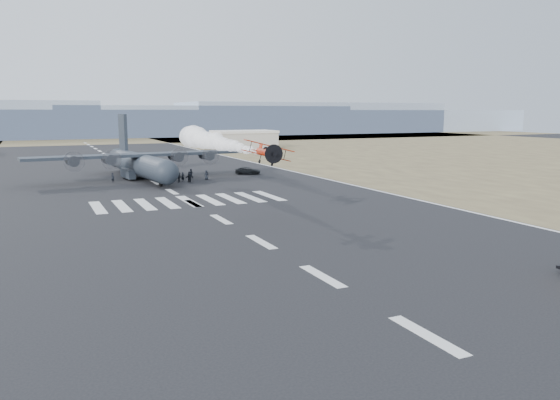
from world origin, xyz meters
TOP-DOWN VIEW (x-y plane):
  - ground at (0.00, 0.00)m, footprint 500.00×500.00m
  - scrub_far at (0.00, 230.00)m, footprint 500.00×80.00m
  - runway_markings at (0.00, 60.00)m, footprint 60.00×260.00m
  - ridge_seg_d at (0.00, 260.00)m, footprint 150.00×50.00m
  - ridge_seg_e at (65.00, 260.00)m, footprint 150.00×50.00m
  - ridge_seg_f at (130.00, 260.00)m, footprint 150.00×50.00m
  - ridge_seg_g at (195.00, 260.00)m, footprint 150.00×50.00m
  - hangar_right at (46.00, 150.00)m, footprint 20.50×12.50m
  - aerobatic_biplane at (4.45, 33.00)m, footprint 5.69×5.21m
  - smoke_trail at (5.37, 62.06)m, footprint 3.66×35.93m
  - transport_aircraft at (-1.42, 78.62)m, footprint 40.56×33.33m
  - support_vehicle at (19.20, 77.22)m, footprint 5.50×4.11m
  - crew_a at (4.52, 70.78)m, footprint 0.81×0.80m
  - crew_b at (7.19, 75.30)m, footprint 1.00×0.84m
  - crew_c at (4.22, 72.38)m, footprint 0.85×1.11m
  - crew_d at (3.80, 70.69)m, footprint 1.11×1.05m
  - crew_e at (9.25, 72.26)m, footprint 0.97×0.88m
  - crew_f at (5.45, 69.82)m, footprint 1.56×0.52m
  - crew_g at (-6.74, 75.27)m, footprint 0.79×0.79m
  - crew_h at (5.58, 70.30)m, footprint 0.65×0.95m

SIDE VIEW (x-z plane):
  - ground at x=0.00m, z-range 0.00..0.00m
  - scrub_far at x=0.00m, z-range 0.00..0.00m
  - runway_markings at x=0.00m, z-range 0.00..0.01m
  - support_vehicle at x=19.20m, z-range 0.00..1.39m
  - crew_c at x=4.22m, z-range 0.00..1.55m
  - crew_f at x=5.45m, z-range 0.00..1.68m
  - crew_g at x=-6.74m, z-range 0.00..1.69m
  - crew_e at x=9.25m, z-range 0.00..1.70m
  - crew_a at x=4.52m, z-range 0.00..1.71m
  - crew_d at x=3.80m, z-range 0.00..1.73m
  - crew_b at x=7.19m, z-range 0.00..1.76m
  - crew_h at x=5.58m, z-range 0.00..1.83m
  - hangar_right at x=46.00m, z-range 0.06..5.96m
  - transport_aircraft at x=-1.42m, z-range -2.83..8.87m
  - ridge_seg_d at x=0.00m, z-range 0.00..13.00m
  - ridge_seg_g at x=195.00m, z-range 0.00..13.00m
  - ridge_seg_e at x=65.00m, z-range 0.00..15.00m
  - aerobatic_biplane at x=4.45m, z-range 6.33..9.22m
  - smoke_trail at x=5.37m, z-range 6.21..9.87m
  - ridge_seg_f at x=130.00m, z-range 0.00..17.00m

